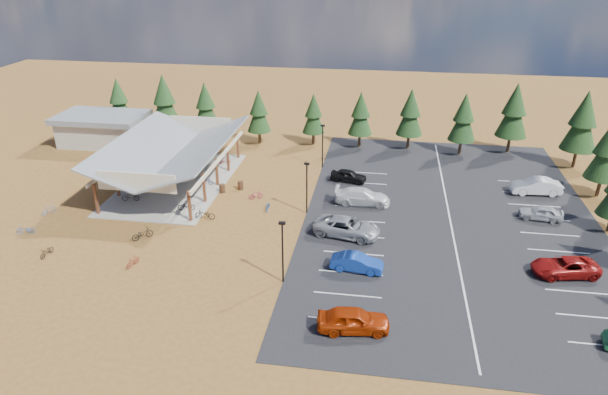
# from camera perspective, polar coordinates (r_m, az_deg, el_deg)

# --- Properties ---
(ground) EXTENTS (140.00, 140.00, 0.00)m
(ground) POSITION_cam_1_polar(r_m,az_deg,el_deg) (51.23, -5.59, -2.21)
(ground) COLOR brown
(ground) RESTS_ON ground
(asphalt_lot) EXTENTS (27.00, 44.00, 0.04)m
(asphalt_lot) POSITION_cam_1_polar(r_m,az_deg,el_deg) (52.90, 15.08, -2.07)
(asphalt_lot) COLOR black
(asphalt_lot) RESTS_ON ground
(concrete_pad) EXTENTS (10.60, 18.60, 0.10)m
(concrete_pad) POSITION_cam_1_polar(r_m,az_deg,el_deg) (60.23, -13.24, 1.54)
(concrete_pad) COLOR gray
(concrete_pad) RESTS_ON ground
(bike_pavilion) EXTENTS (11.65, 19.40, 4.97)m
(bike_pavilion) POSITION_cam_1_polar(r_m,az_deg,el_deg) (58.89, -13.59, 4.91)
(bike_pavilion) COLOR #532917
(bike_pavilion) RESTS_ON concrete_pad
(outbuilding) EXTENTS (11.00, 7.00, 3.90)m
(outbuilding) POSITION_cam_1_polar(r_m,az_deg,el_deg) (74.81, -20.42, 6.81)
(outbuilding) COLOR #ADA593
(outbuilding) RESTS_ON ground
(lamp_post_0) EXTENTS (0.50, 0.25, 5.14)m
(lamp_post_0) POSITION_cam_1_polar(r_m,az_deg,el_deg) (40.24, -2.28, -5.33)
(lamp_post_0) COLOR black
(lamp_post_0) RESTS_ON ground
(lamp_post_1) EXTENTS (0.50, 0.25, 5.14)m
(lamp_post_1) POSITION_cam_1_polar(r_m,az_deg,el_deg) (50.81, 0.29, 1.39)
(lamp_post_1) COLOR black
(lamp_post_1) RESTS_ON ground
(lamp_post_2) EXTENTS (0.50, 0.25, 5.14)m
(lamp_post_2) POSITION_cam_1_polar(r_m,az_deg,el_deg) (61.91, 1.97, 5.75)
(lamp_post_2) COLOR black
(lamp_post_2) RESTS_ON ground
(trash_bin_0) EXTENTS (0.60, 0.60, 0.90)m
(trash_bin_0) POSITION_cam_1_polar(r_m,az_deg,el_deg) (56.85, -8.61, 0.95)
(trash_bin_0) COLOR #3E2716
(trash_bin_0) RESTS_ON ground
(trash_bin_1) EXTENTS (0.60, 0.60, 0.90)m
(trash_bin_1) POSITION_cam_1_polar(r_m,az_deg,el_deg) (57.34, -6.69, 1.28)
(trash_bin_1) COLOR #3E2716
(trash_bin_1) RESTS_ON ground
(pine_0) EXTENTS (3.21, 3.21, 7.47)m
(pine_0) POSITION_cam_1_polar(r_m,az_deg,el_deg) (78.26, -18.94, 9.72)
(pine_0) COLOR #382314
(pine_0) RESTS_ON ground
(pine_1) EXTENTS (3.68, 3.68, 8.57)m
(pine_1) POSITION_cam_1_polar(r_m,az_deg,el_deg) (73.56, -14.50, 9.91)
(pine_1) COLOR #382314
(pine_1) RESTS_ON ground
(pine_2) EXTENTS (3.25, 3.25, 7.57)m
(pine_2) POSITION_cam_1_polar(r_m,az_deg,el_deg) (72.53, -10.33, 9.59)
(pine_2) COLOR #382314
(pine_2) RESTS_ON ground
(pine_3) EXTENTS (3.01, 3.01, 7.01)m
(pine_3) POSITION_cam_1_polar(r_m,az_deg,el_deg) (69.89, -4.79, 9.03)
(pine_3) COLOR #382314
(pine_3) RESTS_ON ground
(pine_4) EXTENTS (2.86, 2.86, 6.65)m
(pine_4) POSITION_cam_1_polar(r_m,az_deg,el_deg) (69.43, 1.01, 8.82)
(pine_4) COLOR #382314
(pine_4) RESTS_ON ground
(pine_5) EXTENTS (3.07, 3.07, 7.15)m
(pine_5) POSITION_cam_1_polar(r_m,az_deg,el_deg) (68.75, 5.98, 8.79)
(pine_5) COLOR #382314
(pine_5) RESTS_ON ground
(pine_6) EXTENTS (3.28, 3.28, 7.65)m
(pine_6) POSITION_cam_1_polar(r_m,az_deg,el_deg) (69.02, 11.14, 8.79)
(pine_6) COLOR #382314
(pine_6) RESTS_ON ground
(pine_7) EXTENTS (3.28, 3.28, 7.65)m
(pine_7) POSITION_cam_1_polar(r_m,az_deg,el_deg) (68.35, 16.47, 8.08)
(pine_7) COLOR #382314
(pine_7) RESTS_ON ground
(pine_8) EXTENTS (3.74, 3.74, 8.71)m
(pine_8) POSITION_cam_1_polar(r_m,az_deg,el_deg) (70.87, 21.25, 8.54)
(pine_8) COLOR #382314
(pine_8) RESTS_ON ground
(pine_12) EXTENTS (3.52, 3.52, 8.20)m
(pine_12) POSITION_cam_1_polar(r_m,az_deg,el_deg) (61.55, 29.36, 4.39)
(pine_12) COLOR #382314
(pine_12) RESTS_ON ground
(pine_13) EXTENTS (3.87, 3.87, 9.02)m
(pine_13) POSITION_cam_1_polar(r_m,az_deg,el_deg) (68.75, 27.30, 7.15)
(pine_13) COLOR #382314
(pine_13) RESTS_ON ground
(bike_0) EXTENTS (1.79, 0.97, 0.89)m
(bike_0) POSITION_cam_1_polar(r_m,az_deg,el_deg) (56.80, -17.80, 0.08)
(bike_0) COLOR black
(bike_0) RESTS_ON concrete_pad
(bike_1) EXTENTS (1.60, 0.92, 0.93)m
(bike_1) POSITION_cam_1_polar(r_m,az_deg,el_deg) (60.66, -15.94, 1.92)
(bike_1) COLOR gray
(bike_1) RESTS_ON concrete_pad
(bike_2) EXTENTS (1.93, 0.93, 0.97)m
(bike_2) POSITION_cam_1_polar(r_m,az_deg,el_deg) (63.19, -13.01, 3.20)
(bike_2) COLOR navy
(bike_2) RESTS_ON concrete_pad
(bike_3) EXTENTS (1.64, 0.58, 0.97)m
(bike_3) POSITION_cam_1_polar(r_m,az_deg,el_deg) (66.80, -13.91, 4.29)
(bike_3) COLOR maroon
(bike_3) RESTS_ON concrete_pad
(bike_4) EXTENTS (1.72, 0.85, 0.86)m
(bike_4) POSITION_cam_1_polar(r_m,az_deg,el_deg) (53.42, -12.28, -0.87)
(bike_4) COLOR black
(bike_4) RESTS_ON concrete_pad
(bike_5) EXTENTS (1.55, 0.87, 0.90)m
(bike_5) POSITION_cam_1_polar(r_m,az_deg,el_deg) (59.44, -12.79, 1.79)
(bike_5) COLOR gray
(bike_5) RESTS_ON concrete_pad
(bike_6) EXTENTS (1.57, 0.72, 0.79)m
(bike_6) POSITION_cam_1_polar(r_m,az_deg,el_deg) (58.88, -10.25, 1.74)
(bike_6) COLOR navy
(bike_6) RESTS_ON concrete_pad
(bike_7) EXTENTS (1.56, 0.66, 0.91)m
(bike_7) POSITION_cam_1_polar(r_m,az_deg,el_deg) (64.13, -8.41, 3.88)
(bike_7) COLOR maroon
(bike_7) RESTS_ON concrete_pad
(bike_8) EXTENTS (0.69, 1.62, 0.83)m
(bike_8) POSITION_cam_1_polar(r_m,az_deg,el_deg) (49.58, -25.45, -5.16)
(bike_8) COLOR black
(bike_8) RESTS_ON ground
(bike_9) EXTENTS (1.08, 1.66, 0.97)m
(bike_9) POSITION_cam_1_polar(r_m,az_deg,el_deg) (57.02, -25.30, -1.17)
(bike_9) COLOR gray
(bike_9) RESTS_ON ground
(bike_10) EXTENTS (1.66, 1.07, 0.82)m
(bike_10) POSITION_cam_1_polar(r_m,az_deg,el_deg) (54.10, -27.26, -3.04)
(bike_10) COLOR #21539E
(bike_10) RESTS_ON ground
(bike_11) EXTENTS (0.78, 1.53, 0.89)m
(bike_11) POSITION_cam_1_polar(r_m,az_deg,el_deg) (45.58, -17.56, -6.39)
(bike_11) COLOR maroon
(bike_11) RESTS_ON ground
(bike_12) EXTENTS (1.80, 1.83, 1.00)m
(bike_12) POSITION_cam_1_polar(r_m,az_deg,el_deg) (49.32, -16.65, -3.69)
(bike_12) COLOR black
(bike_12) RESTS_ON ground
(bike_14) EXTENTS (0.61, 1.56, 0.81)m
(bike_14) POSITION_cam_1_polar(r_m,az_deg,el_deg) (52.58, -3.81, -0.91)
(bike_14) COLOR navy
(bike_14) RESTS_ON ground
(bike_15) EXTENTS (1.49, 1.14, 0.90)m
(bike_15) POSITION_cam_1_polar(r_m,az_deg,el_deg) (54.92, -5.11, 0.26)
(bike_15) COLOR maroon
(bike_15) RESTS_ON ground
(bike_16) EXTENTS (1.92, 0.71, 1.00)m
(bike_16) POSITION_cam_1_polar(r_m,az_deg,el_deg) (51.47, -10.38, -1.76)
(bike_16) COLOR black
(bike_16) RESTS_ON ground
(car_0) EXTENTS (5.02, 2.54, 1.64)m
(car_0) POSITION_cam_1_polar(r_m,az_deg,el_deg) (36.74, 5.22, -12.70)
(car_0) COLOR #9E2805
(car_0) RESTS_ON asphalt_lot
(car_1) EXTENTS (4.25, 1.84, 1.36)m
(car_1) POSITION_cam_1_polar(r_m,az_deg,el_deg) (42.94, 5.59, -6.84)
(car_1) COLOR navy
(car_1) RESTS_ON asphalt_lot
(car_2) EXTENTS (6.25, 3.75, 1.62)m
(car_2) POSITION_cam_1_polar(r_m,az_deg,el_deg) (47.78, 4.52, -3.12)
(car_2) COLOR gray
(car_2) RESTS_ON asphalt_lot
(car_3) EXTENTS (5.46, 2.25, 1.58)m
(car_3) POSITION_cam_1_polar(r_m,az_deg,el_deg) (53.78, 6.16, 0.11)
(car_3) COLOR silver
(car_3) RESTS_ON asphalt_lot
(car_4) EXTENTS (4.11, 2.21, 1.33)m
(car_4) POSITION_cam_1_polar(r_m,az_deg,el_deg) (58.93, 4.72, 2.31)
(car_4) COLOR black
(car_4) RESTS_ON asphalt_lot
(car_6) EXTENTS (5.37, 3.18, 1.40)m
(car_6) POSITION_cam_1_polar(r_m,az_deg,el_deg) (46.77, 25.78, -6.59)
(car_6) COLOR maroon
(car_6) RESTS_ON asphalt_lot
(car_8) EXTENTS (4.10, 2.08, 1.34)m
(car_8) POSITION_cam_1_polar(r_m,az_deg,el_deg) (55.11, 23.65, -1.47)
(car_8) COLOR #A4A7AB
(car_8) RESTS_ON asphalt_lot
(car_9) EXTENTS (5.17, 2.11, 1.67)m
(car_9) POSITION_cam_1_polar(r_m,az_deg,el_deg) (60.58, 23.20, 1.10)
(car_9) COLOR white
(car_9) RESTS_ON asphalt_lot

